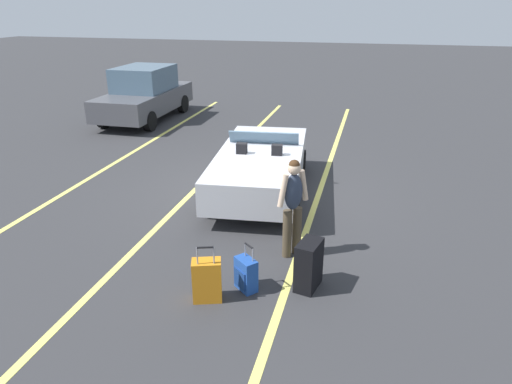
% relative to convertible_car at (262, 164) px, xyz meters
% --- Properties ---
extents(ground_plane, '(80.00, 80.00, 0.00)m').
position_rel_convertible_car_xyz_m(ground_plane, '(-0.21, -0.02, -0.59)').
color(ground_plane, '#333335').
extents(lot_line_near, '(18.00, 0.12, 0.01)m').
position_rel_convertible_car_xyz_m(lot_line_near, '(-0.21, -1.28, -0.59)').
color(lot_line_near, '#EAE066').
rests_on(lot_line_near, ground_plane).
extents(lot_line_mid, '(18.00, 0.12, 0.01)m').
position_rel_convertible_car_xyz_m(lot_line_mid, '(-0.21, 1.42, -0.59)').
color(lot_line_mid, '#EAE066').
rests_on(lot_line_mid, ground_plane).
extents(lot_line_far, '(18.00, 0.12, 0.01)m').
position_rel_convertible_car_xyz_m(lot_line_far, '(-0.21, 4.12, -0.59)').
color(lot_line_far, '#EAE066').
rests_on(lot_line_far, ground_plane).
extents(convertible_car, '(4.30, 2.20, 1.24)m').
position_rel_convertible_car_xyz_m(convertible_car, '(0.00, 0.00, 0.00)').
color(convertible_car, silver).
rests_on(convertible_car, ground_plane).
extents(suitcase_large_black, '(0.53, 0.39, 0.74)m').
position_rel_convertible_car_xyz_m(suitcase_large_black, '(-3.56, -1.57, -0.22)').
color(suitcase_large_black, black).
rests_on(suitcase_large_black, ground_plane).
extents(suitcase_medium_bright, '(0.36, 0.46, 0.88)m').
position_rel_convertible_car_xyz_m(suitcase_medium_bright, '(-4.21, -0.26, -0.28)').
color(suitcase_medium_bright, orange).
rests_on(suitcase_medium_bright, ground_plane).
extents(suitcase_small_carryon, '(0.37, 0.39, 0.71)m').
position_rel_convertible_car_xyz_m(suitcase_small_carryon, '(-3.84, -0.71, -0.34)').
color(suitcase_small_carryon, '#1E479E').
rests_on(suitcase_small_carryon, ground_plane).
extents(traveler_person, '(0.51, 0.47, 1.65)m').
position_rel_convertible_car_xyz_m(traveler_person, '(-2.69, -1.17, 0.34)').
color(traveler_person, '#4C3F2D').
rests_on(traveler_person, ground_plane).
extents(parked_sedan_near, '(4.52, 1.92, 1.82)m').
position_rel_convertible_car_xyz_m(parked_sedan_near, '(5.32, 5.52, 0.30)').
color(parked_sedan_near, '#4C4C51').
rests_on(parked_sedan_near, ground_plane).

